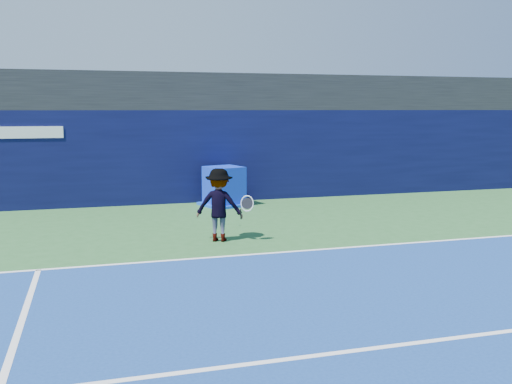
% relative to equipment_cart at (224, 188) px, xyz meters
% --- Properties ---
extents(ground, '(80.00, 80.00, 0.00)m').
position_rel_equipment_cart_xyz_m(ground, '(-0.04, -9.21, -0.57)').
color(ground, '#295D2C').
rests_on(ground, ground).
extents(baseline, '(24.00, 0.10, 0.01)m').
position_rel_equipment_cart_xyz_m(baseline, '(-0.04, -6.21, -0.56)').
color(baseline, white).
rests_on(baseline, ground).
extents(service_line, '(24.00, 0.10, 0.01)m').
position_rel_equipment_cart_xyz_m(service_line, '(-0.04, -11.21, -0.56)').
color(service_line, white).
rests_on(service_line, ground).
extents(stadium_band, '(36.00, 3.00, 1.20)m').
position_rel_equipment_cart_xyz_m(stadium_band, '(-0.04, 2.29, 3.03)').
color(stadium_band, black).
rests_on(stadium_band, back_wall_assembly).
extents(back_wall_assembly, '(36.00, 1.03, 3.00)m').
position_rel_equipment_cart_xyz_m(back_wall_assembly, '(-0.04, 1.29, 0.93)').
color(back_wall_assembly, black).
rests_on(back_wall_assembly, ground).
extents(equipment_cart, '(1.63, 1.63, 1.24)m').
position_rel_equipment_cart_xyz_m(equipment_cart, '(0.00, 0.00, 0.00)').
color(equipment_cart, '#0D28BC').
rests_on(equipment_cart, ground).
extents(tennis_player, '(1.37, 1.01, 1.69)m').
position_rel_equipment_cart_xyz_m(tennis_player, '(-1.19, -4.74, 0.28)').
color(tennis_player, white).
rests_on(tennis_player, ground).
extents(tennis_ball, '(0.06, 0.06, 0.06)m').
position_rel_equipment_cart_xyz_m(tennis_ball, '(-1.03, -3.52, 0.64)').
color(tennis_ball, '#E1F81B').
rests_on(tennis_ball, ground).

